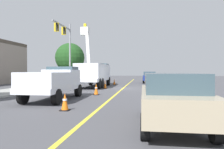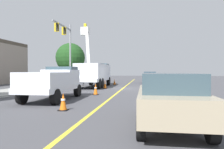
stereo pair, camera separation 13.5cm
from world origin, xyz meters
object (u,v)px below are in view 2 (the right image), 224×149
(traffic_cone_mid_rear, at_px, (105,84))
(traffic_cone_trailing, at_px, (115,82))
(service_pickup_truck, at_px, (53,82))
(passing_minivan, at_px, (150,76))
(traffic_cone_leading, at_px, (63,102))
(traffic_cone_mid_front, at_px, (96,89))
(traffic_signal_mast, at_px, (66,42))
(trailing_sedan, at_px, (168,95))
(utility_bucket_truck, at_px, (94,72))

(traffic_cone_mid_rear, bearing_deg, traffic_cone_trailing, -0.53)
(service_pickup_truck, distance_m, passing_minivan, 20.63)
(traffic_cone_leading, bearing_deg, passing_minivan, -10.70)
(traffic_cone_mid_front, xyz_separation_m, traffic_signal_mast, (10.71, 6.41, 5.11))
(trailing_sedan, relative_size, traffic_cone_mid_front, 5.66)
(service_pickup_truck, bearing_deg, trailing_sedan, -128.93)
(utility_bucket_truck, bearing_deg, traffic_signal_mast, 57.44)
(passing_minivan, distance_m, traffic_cone_mid_front, 17.18)
(traffic_cone_leading, distance_m, traffic_cone_mid_rear, 11.77)
(traffic_signal_mast, bearing_deg, traffic_cone_mid_front, -149.11)
(service_pickup_truck, relative_size, trailing_sedan, 1.17)
(passing_minivan, xyz_separation_m, traffic_cone_leading, (-22.90, 4.32, -0.59))
(traffic_cone_mid_front, bearing_deg, traffic_cone_mid_rear, 3.53)
(service_pickup_truck, bearing_deg, traffic_signal_mast, 17.94)
(traffic_cone_mid_rear, relative_size, traffic_cone_trailing, 1.19)
(passing_minivan, distance_m, traffic_cone_leading, 23.31)
(utility_bucket_truck, distance_m, traffic_cone_mid_rear, 3.16)
(traffic_cone_trailing, bearing_deg, trailing_sedan, -166.95)
(passing_minivan, distance_m, trailing_sedan, 24.75)
(traffic_cone_trailing, bearing_deg, service_pickup_truck, 173.58)
(service_pickup_truck, distance_m, traffic_cone_mid_rear, 8.70)
(utility_bucket_truck, xyz_separation_m, traffic_cone_leading, (-14.18, -2.00, -1.23))
(traffic_cone_leading, bearing_deg, traffic_cone_mid_rear, 1.62)
(traffic_cone_mid_front, bearing_deg, passing_minivan, -14.57)
(traffic_cone_mid_rear, xyz_separation_m, traffic_cone_trailing, (6.40, -0.06, -0.07))
(traffic_signal_mast, bearing_deg, service_pickup_truck, -162.06)
(traffic_cone_leading, xyz_separation_m, traffic_cone_mid_rear, (11.77, 0.33, 0.05))
(traffic_cone_leading, height_order, traffic_cone_trailing, traffic_cone_leading)
(traffic_cone_mid_front, relative_size, traffic_cone_mid_rear, 0.95)
(traffic_cone_mid_rear, bearing_deg, utility_bucket_truck, 34.68)
(traffic_cone_mid_rear, relative_size, traffic_signal_mast, 0.11)
(traffic_cone_mid_rear, bearing_deg, passing_minivan, -22.72)
(passing_minivan, height_order, trailing_sedan, same)
(traffic_signal_mast, bearing_deg, passing_minivan, -61.17)
(service_pickup_truck, height_order, traffic_cone_leading, service_pickup_truck)
(utility_bucket_truck, height_order, traffic_signal_mast, traffic_signal_mast)
(trailing_sedan, relative_size, traffic_cone_trailing, 6.42)
(utility_bucket_truck, distance_m, trailing_sedan, 17.27)
(utility_bucket_truck, xyz_separation_m, service_pickup_truck, (-10.93, -0.05, -0.50))
(service_pickup_truck, relative_size, traffic_cone_mid_rear, 6.30)
(utility_bucket_truck, bearing_deg, traffic_cone_mid_front, -165.75)
(traffic_cone_trailing, bearing_deg, passing_minivan, -44.20)
(passing_minivan, bearing_deg, utility_bucket_truck, 144.04)
(trailing_sedan, height_order, traffic_cone_mid_rear, trailing_sedan)
(traffic_cone_leading, bearing_deg, traffic_signal_mast, 20.65)
(utility_bucket_truck, xyz_separation_m, trailing_sedan, (-16.04, -6.37, -0.65))
(passing_minivan, xyz_separation_m, trailing_sedan, (-24.75, -0.04, 0.00))
(service_pickup_truck, distance_m, traffic_cone_mid_front, 3.68)
(traffic_cone_leading, height_order, traffic_cone_mid_front, traffic_cone_mid_front)
(passing_minivan, relative_size, traffic_cone_trailing, 6.42)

